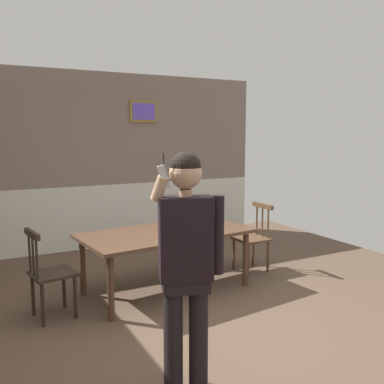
{
  "coord_description": "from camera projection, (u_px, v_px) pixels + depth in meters",
  "views": [
    {
      "loc": [
        -1.91,
        -3.4,
        1.87
      ],
      "look_at": [
        -0.25,
        -0.25,
        1.37
      ],
      "focal_mm": 39.62,
      "sensor_mm": 36.0,
      "label": 1
    }
  ],
  "objects": [
    {
      "name": "chair_near_window",
      "position": [
        253.0,
        238.0,
        5.78
      ],
      "size": [
        0.42,
        0.42,
        0.91
      ],
      "rotation": [
        0.0,
        0.0,
        1.59
      ],
      "color": "#513823",
      "rests_on": "ground_plane"
    },
    {
      "name": "person_figure",
      "position": [
        187.0,
        256.0,
        2.99
      ],
      "size": [
        0.52,
        0.31,
        1.75
      ],
      "rotation": [
        0.0,
        0.0,
        2.82
      ],
      "color": "black",
      "rests_on": "ground_plane"
    },
    {
      "name": "dining_table",
      "position": [
        166.0,
        237.0,
        5.0
      ],
      "size": [
        2.07,
        1.22,
        0.72
      ],
      "rotation": [
        0.0,
        0.0,
        0.11
      ],
      "color": "#4C3323",
      "rests_on": "ground_plane"
    },
    {
      "name": "ground_plane",
      "position": [
        203.0,
        327.0,
        4.12
      ],
      "size": [
        7.46,
        7.46,
        0.0
      ],
      "primitive_type": "plane",
      "color": "brown"
    },
    {
      "name": "chair_by_doorway",
      "position": [
        49.0,
        274.0,
        4.26
      ],
      "size": [
        0.46,
        0.46,
        0.93
      ],
      "rotation": [
        0.0,
        0.0,
        4.86
      ],
      "color": "#2D2319",
      "rests_on": "ground_plane"
    },
    {
      "name": "room_back_partition",
      "position": [
        102.0,
        164.0,
        6.91
      ],
      "size": [
        5.56,
        0.17,
        2.84
      ],
      "color": "gray",
      "rests_on": "ground_plane"
    }
  ]
}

